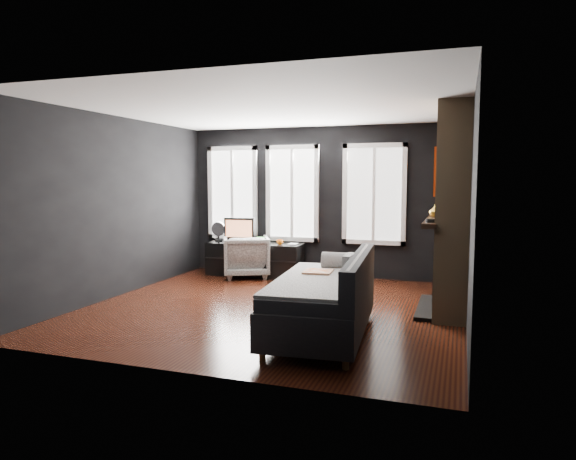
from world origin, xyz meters
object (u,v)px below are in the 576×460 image
(sofa, at_px, (322,294))
(mantel_vase, at_px, (435,211))
(armchair, at_px, (246,254))
(monitor, at_px, (239,228))
(book, at_px, (289,238))
(mug, at_px, (280,241))
(media_console, at_px, (255,259))

(sofa, distance_m, mantel_vase, 2.47)
(armchair, height_order, monitor, monitor)
(armchair, relative_size, book, 4.00)
(mug, bearing_deg, media_console, 171.61)
(mug, relative_size, book, 0.54)
(monitor, height_order, book, monitor)
(monitor, relative_size, mantel_vase, 3.28)
(sofa, distance_m, monitor, 3.92)
(mug, relative_size, mantel_vase, 0.63)
(armchair, bearing_deg, mantel_vase, 138.79)
(armchair, relative_size, monitor, 1.43)
(monitor, distance_m, mug, 0.84)
(media_console, bearing_deg, mug, -9.16)
(sofa, relative_size, monitor, 3.80)
(sofa, height_order, mantel_vase, mantel_vase)
(armchair, height_order, book, armchair)
(mug, distance_m, mantel_vase, 2.93)
(media_console, relative_size, mantel_vase, 10.01)
(media_console, relative_size, mug, 15.84)
(monitor, bearing_deg, mantel_vase, -23.50)
(media_console, xyz_separation_m, mug, (0.51, -0.07, 0.36))
(book, distance_m, mantel_vase, 2.84)
(armchair, relative_size, mantel_vase, 4.69)
(media_console, xyz_separation_m, mantel_vase, (3.20, -1.05, 1.01))
(monitor, distance_m, mantel_vase, 3.68)
(mantel_vase, bearing_deg, mug, 160.07)
(mug, bearing_deg, armchair, -173.09)
(sofa, relative_size, media_console, 1.25)
(monitor, distance_m, book, 0.96)
(armchair, bearing_deg, monitor, -61.12)
(monitor, bearing_deg, mug, -11.32)
(armchair, xyz_separation_m, mantel_vase, (3.31, -0.90, 0.90))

